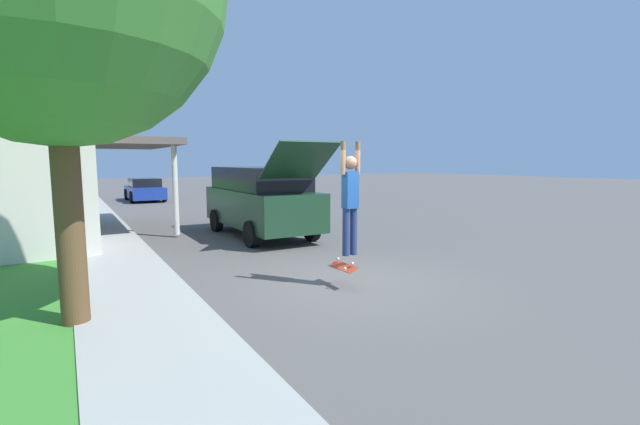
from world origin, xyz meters
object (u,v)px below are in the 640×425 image
(skateboarder, at_px, (350,197))
(skateboard, at_px, (342,266))
(suv_parked, at_px, (260,199))
(car_down_street, at_px, (145,190))

(skateboarder, height_order, skateboard, skateboarder)
(suv_parked, xyz_separation_m, car_down_street, (-1.15, 14.67, -0.52))
(suv_parked, xyz_separation_m, skateboard, (-0.86, -5.85, -0.78))
(skateboarder, bearing_deg, suv_parked, 82.68)
(suv_parked, xyz_separation_m, skateboarder, (-0.76, -5.95, 0.51))
(skateboarder, bearing_deg, skateboard, 136.74)
(car_down_street, height_order, skateboarder, skateboarder)
(suv_parked, relative_size, car_down_street, 1.42)
(suv_parked, relative_size, skateboarder, 2.78)
(car_down_street, xyz_separation_m, skateboarder, (0.38, -20.62, 1.03))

